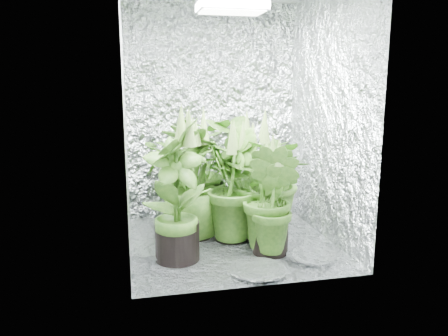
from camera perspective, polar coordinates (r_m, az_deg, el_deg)
name	(u,v)px	position (r m, az deg, el deg)	size (l,w,h in m)	color
ground	(231,242)	(3.60, 0.92, -9.64)	(1.60, 1.60, 0.00)	silver
walls	(231,119)	(3.38, 0.97, 6.41)	(1.62, 1.62, 2.00)	silver
grow_lamp	(232,6)	(3.41, 1.02, 20.37)	(0.50, 0.30, 0.22)	gray
plant_a	(196,169)	(4.00, -3.64, -0.13)	(1.11, 1.11, 1.06)	black
plant_b	(245,175)	(4.14, 2.79, -0.89)	(0.61, 0.61, 0.92)	black
plant_c	(231,186)	(3.53, 0.94, -2.39)	(0.54, 0.54, 0.99)	black
plant_d	(194,183)	(3.60, -3.91, -1.93)	(0.72, 0.72, 1.02)	black
plant_e	(261,179)	(3.59, 4.80, -1.42)	(1.11, 1.11, 1.06)	black
plant_f	(176,193)	(3.13, -6.25, -3.24)	(0.73, 0.73, 1.12)	black
plant_g	(271,200)	(3.28, 6.17, -4.24)	(0.63, 0.63, 0.91)	black
circulation_fan	(275,199)	(4.27, 6.66, -4.03)	(0.17, 0.34, 0.39)	black
plant_label	(279,216)	(3.30, 7.24, -6.18)	(0.06, 0.01, 0.09)	white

